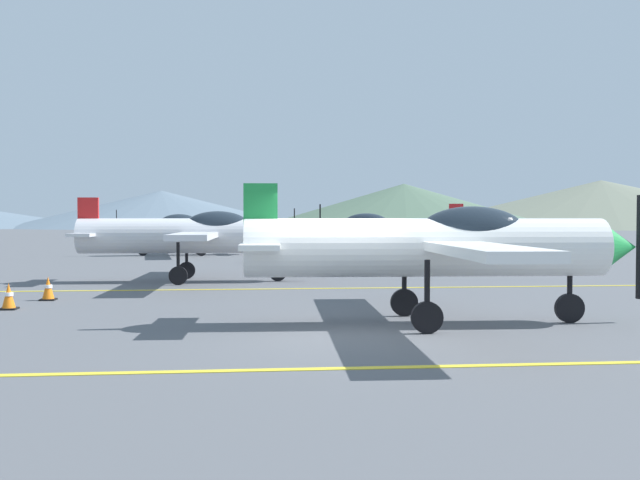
{
  "coord_description": "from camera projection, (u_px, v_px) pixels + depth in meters",
  "views": [
    {
      "loc": [
        -1.69,
        -12.75,
        2.02
      ],
      "look_at": [
        0.91,
        14.0,
        1.2
      ],
      "focal_mm": 39.85,
      "sensor_mm": 36.0,
      "label": 1
    }
  ],
  "objects": [
    {
      "name": "airplane_near",
      "position": [
        441.0,
        245.0,
        13.54
      ],
      "size": [
        7.75,
        8.93,
        2.68
      ],
      "color": "white",
      "rests_on": "ground_plane"
    },
    {
      "name": "hill_right",
      "position": [
        601.0,
        204.0,
        157.42
      ],
      "size": [
        86.5,
        86.5,
        10.46
      ],
      "primitive_type": "cone",
      "color": "slate",
      "rests_on": "ground_plane"
    },
    {
      "name": "hill_centerleft",
      "position": [
        161.0,
        209.0,
        155.91
      ],
      "size": [
        65.13,
        65.13,
        8.09
      ],
      "primitive_type": "cone",
      "color": "slate",
      "rests_on": "ground_plane"
    },
    {
      "name": "apron_line_far",
      "position": [
        310.0,
        289.0,
        20.36
      ],
      "size": [
        80.0,
        0.16,
        0.01
      ],
      "primitive_type": "cube",
      "color": "yellow",
      "rests_on": "ground_plane"
    },
    {
      "name": "apron_line_near",
      "position": [
        377.0,
        368.0,
        9.58
      ],
      "size": [
        80.0,
        0.16,
        0.01
      ],
      "primitive_type": "cube",
      "color": "yellow",
      "rests_on": "ground_plane"
    },
    {
      "name": "ground_plane",
      "position": [
        345.0,
        329.0,
        12.91
      ],
      "size": [
        400.0,
        400.0,
        0.0
      ],
      "primitive_type": "plane",
      "color": "#54565B"
    },
    {
      "name": "airplane_back",
      "position": [
        190.0,
        228.0,
        38.88
      ],
      "size": [
        7.82,
        8.97,
        2.68
      ],
      "color": "white",
      "rests_on": "ground_plane"
    },
    {
      "name": "traffic_cone_front",
      "position": [
        9.0,
        297.0,
        15.72
      ],
      "size": [
        0.36,
        0.36,
        0.59
      ],
      "color": "black",
      "rests_on": "ground_plane"
    },
    {
      "name": "airplane_mid",
      "position": [
        198.0,
        234.0,
        22.62
      ],
      "size": [
        7.74,
        8.92,
        2.68
      ],
      "color": "silver",
      "rests_on": "ground_plane"
    },
    {
      "name": "hill_centerright",
      "position": [
        404.0,
        206.0,
        133.04
      ],
      "size": [
        58.05,
        58.05,
        8.51
      ],
      "primitive_type": "cone",
      "color": "#4C6651",
      "rests_on": "ground_plane"
    },
    {
      "name": "traffic_cone_side",
      "position": [
        48.0,
        289.0,
        17.5
      ],
      "size": [
        0.36,
        0.36,
        0.59
      ],
      "color": "black",
      "rests_on": "ground_plane"
    },
    {
      "name": "car_sedan",
      "position": [
        510.0,
        241.0,
        37.24
      ],
      "size": [
        4.44,
        2.32,
        1.62
      ],
      "color": "white",
      "rests_on": "ground_plane"
    },
    {
      "name": "airplane_far",
      "position": [
        380.0,
        230.0,
        32.22
      ],
      "size": [
        7.83,
        8.95,
        2.68
      ],
      "color": "#33478C",
      "rests_on": "ground_plane"
    }
  ]
}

